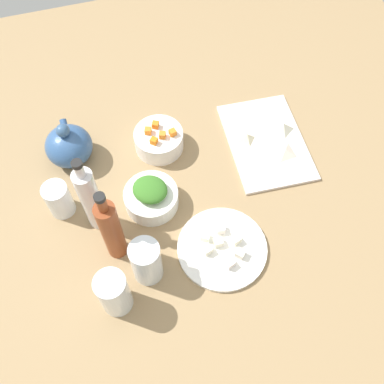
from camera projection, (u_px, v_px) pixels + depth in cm
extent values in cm
cube|color=#967952|center=(192.00, 204.00, 124.13)|extent=(190.00, 190.00, 3.00)
cube|color=silver|center=(266.00, 142.00, 132.79)|extent=(34.32, 24.31, 1.00)
cylinder|color=white|center=(222.00, 248.00, 114.92)|extent=(23.57, 23.57, 1.20)
cylinder|color=white|center=(151.00, 198.00, 120.11)|extent=(14.79, 14.79, 5.56)
cylinder|color=white|center=(159.00, 140.00, 129.81)|extent=(14.43, 14.43, 6.27)
ellipsoid|color=#325687|center=(69.00, 146.00, 125.77)|extent=(13.52, 13.42, 10.98)
sphere|color=#375981|center=(63.00, 131.00, 119.74)|extent=(3.79, 3.79, 3.79)
cylinder|color=#325687|center=(65.00, 128.00, 127.39)|extent=(5.38, 2.00, 3.93)
cylinder|color=silver|center=(91.00, 200.00, 109.91)|extent=(5.07, 5.07, 22.82)
cylinder|color=silver|center=(79.00, 171.00, 98.41)|extent=(2.28, 2.28, 3.90)
cylinder|color=black|center=(77.00, 164.00, 96.22)|extent=(2.53, 2.53, 1.20)
cylinder|color=brown|center=(112.00, 231.00, 105.84)|extent=(5.10, 5.10, 22.26)
cylinder|color=brown|center=(102.00, 204.00, 94.36)|extent=(2.29, 2.29, 4.42)
cylinder|color=black|center=(99.00, 198.00, 91.95)|extent=(2.55, 2.55, 1.20)
cylinder|color=white|center=(146.00, 262.00, 106.16)|extent=(7.55, 7.55, 14.16)
cylinder|color=white|center=(59.00, 199.00, 116.98)|extent=(6.84, 6.84, 10.68)
cylinder|color=white|center=(114.00, 293.00, 102.01)|extent=(7.47, 7.47, 14.52)
cube|color=orange|center=(155.00, 125.00, 127.59)|extent=(2.41, 2.41, 1.80)
cube|color=orange|center=(162.00, 135.00, 125.68)|extent=(2.31, 2.31, 1.80)
cube|color=orange|center=(174.00, 132.00, 126.22)|extent=(2.17, 2.17, 1.80)
cube|color=orange|center=(148.00, 131.00, 126.47)|extent=(2.32, 2.32, 1.80)
cube|color=orange|center=(154.00, 141.00, 124.62)|extent=(2.54, 2.54, 1.80)
ellipsoid|color=#397526|center=(150.00, 190.00, 116.16)|extent=(12.77, 12.78, 3.63)
cube|color=silver|center=(229.00, 263.00, 110.99)|extent=(2.79, 2.79, 2.20)
cube|color=#F8EECE|center=(236.00, 240.00, 114.32)|extent=(2.75, 2.75, 2.20)
cube|color=white|center=(220.00, 229.00, 115.89)|extent=(2.41, 2.41, 2.20)
cube|color=#F2EACD|center=(218.00, 242.00, 113.97)|extent=(2.22, 2.22, 2.20)
cube|color=#F0E7CB|center=(207.00, 250.00, 112.88)|extent=(2.71, 2.71, 2.20)
cube|color=white|center=(204.00, 237.00, 114.67)|extent=(3.00, 3.00, 2.20)
cube|color=white|center=(240.00, 254.00, 112.33)|extent=(3.11, 3.11, 2.20)
pyramid|color=beige|center=(285.00, 151.00, 129.21)|extent=(7.88, 7.90, 2.09)
pyramid|color=beige|center=(283.00, 127.00, 133.28)|extent=(5.63, 5.94, 2.81)
pyramid|color=beige|center=(247.00, 137.00, 131.60)|extent=(4.36, 4.12, 2.40)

